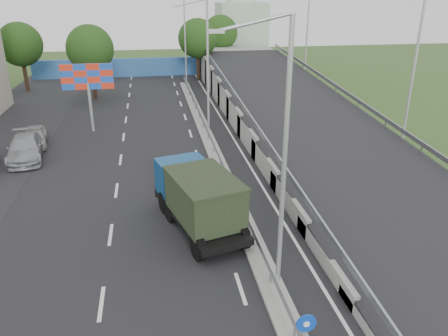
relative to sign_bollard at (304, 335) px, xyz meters
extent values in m
cube|color=black|center=(-3.00, 17.83, -1.03)|extent=(26.00, 90.00, 0.04)
cube|color=gray|center=(0.00, 21.83, -0.93)|extent=(1.00, 44.00, 0.20)
cube|color=gray|center=(12.30, 21.83, 1.32)|extent=(0.10, 50.00, 0.32)
cube|color=gray|center=(2.80, 21.83, 1.32)|extent=(0.10, 50.00, 0.32)
cube|color=gray|center=(0.00, 21.83, -0.28)|extent=(0.08, 44.00, 0.32)
cylinder|color=gray|center=(0.00, 21.83, -0.53)|extent=(0.09, 0.09, 0.60)
cylinder|color=#0C3FBF|center=(0.00, -0.05, 0.52)|extent=(0.64, 0.05, 0.64)
cylinder|color=white|center=(0.00, -0.08, 0.52)|extent=(0.20, 0.03, 0.20)
cylinder|color=#B2B5B7|center=(0.30, 3.83, 4.17)|extent=(0.18, 0.18, 10.00)
cylinder|color=#B2B5B7|center=(-0.90, 3.83, 8.92)|extent=(2.57, 0.12, 0.66)
cube|color=#B2B5B7|center=(-2.10, 3.83, 8.67)|extent=(0.50, 0.18, 0.12)
cylinder|color=#B2B5B7|center=(0.30, 23.83, 4.17)|extent=(0.18, 0.18, 10.00)
cylinder|color=#B2B5B7|center=(-0.90, 23.83, 8.92)|extent=(2.57, 0.12, 0.66)
cube|color=#B2B5B7|center=(-2.10, 23.83, 8.67)|extent=(0.50, 0.18, 0.12)
cylinder|color=#B2B5B7|center=(0.30, 43.83, 4.17)|extent=(0.18, 0.18, 10.00)
cube|color=#B2B5B7|center=(-2.10, 43.83, 8.67)|extent=(0.50, 0.18, 0.12)
cube|color=#2B599D|center=(-4.00, 49.83, 0.17)|extent=(30.00, 0.50, 2.40)
cube|color=#B2CCAD|center=(10.00, 57.83, 3.47)|extent=(7.00, 7.00, 9.00)
cylinder|color=#B2B5B7|center=(-9.00, 25.83, 0.97)|extent=(0.24, 0.24, 4.00)
cube|color=red|center=(-9.00, 25.83, 3.47)|extent=(4.00, 0.20, 2.00)
cylinder|color=black|center=(-10.00, 37.83, 0.97)|extent=(0.44, 0.44, 4.00)
sphere|color=#19350E|center=(-10.00, 37.83, 4.17)|extent=(4.80, 4.80, 4.80)
cylinder|color=black|center=(2.00, 45.83, 0.97)|extent=(0.44, 0.44, 4.00)
sphere|color=#19350E|center=(2.00, 45.83, 4.17)|extent=(4.80, 4.80, 4.80)
cylinder|color=black|center=(-18.00, 42.83, 0.97)|extent=(0.44, 0.44, 4.00)
sphere|color=#19350E|center=(-18.00, 42.83, 4.17)|extent=(4.80, 4.80, 4.80)
cylinder|color=black|center=(6.00, 52.83, 0.97)|extent=(0.44, 0.44, 4.00)
sphere|color=#19350E|center=(6.00, 52.83, 4.17)|extent=(4.80, 4.80, 4.80)
cylinder|color=black|center=(-3.81, 10.66, -0.45)|extent=(0.66, 1.23, 1.17)
cylinder|color=black|center=(-1.76, 11.21, -0.45)|extent=(0.66, 1.23, 1.17)
cylinder|color=black|center=(-3.56, 9.73, -0.45)|extent=(0.66, 1.23, 1.17)
cylinder|color=black|center=(-1.51, 10.29, -0.45)|extent=(0.66, 1.23, 1.17)
cylinder|color=black|center=(-2.59, 6.14, -0.45)|extent=(0.66, 1.23, 1.17)
cylinder|color=black|center=(-0.53, 6.70, -0.45)|extent=(0.66, 1.23, 1.17)
cube|color=black|center=(-2.20, 8.78, -0.29)|extent=(4.08, 7.00, 0.32)
cube|color=navy|center=(-2.85, 11.19, 0.77)|extent=(2.80, 2.28, 1.81)
cube|color=black|center=(-3.07, 11.98, 1.25)|extent=(1.96, 0.59, 0.74)
cube|color=black|center=(-3.09, 12.06, -0.34)|extent=(2.40, 0.79, 0.53)
cube|color=#222C1A|center=(-2.03, 8.17, 0.88)|extent=(3.52, 4.56, 1.91)
cube|color=#222C1A|center=(-2.03, 8.17, 1.89)|extent=(3.65, 4.69, 0.13)
imported|color=#93959B|center=(-12.89, 20.18, -0.25)|extent=(3.00, 5.68, 1.57)
imported|color=#A6A7A3|center=(-12.91, 22.96, -0.33)|extent=(2.34, 4.33, 1.40)
camera|label=1|loc=(-4.20, -9.86, 9.87)|focal=35.00mm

